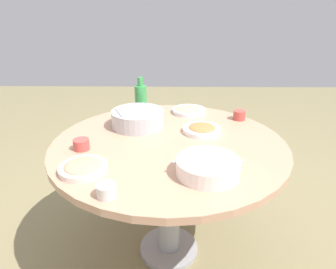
{
  "coord_description": "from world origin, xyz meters",
  "views": [
    {
      "loc": [
        -1.39,
        -0.02,
        1.4
      ],
      "look_at": [
        -0.03,
        0.0,
        0.8
      ],
      "focal_mm": 31.48,
      "sensor_mm": 36.0,
      "label": 1
    }
  ],
  "objects_px": {
    "dish_noodles": "(189,110)",
    "tea_cup_side": "(106,191)",
    "dish_shrimp": "(83,167)",
    "tea_cup_far": "(81,144)",
    "round_dining_table": "(169,161)",
    "rice_bowl": "(138,118)",
    "dish_tofu_braise": "(202,129)",
    "tea_cup_near": "(239,115)",
    "green_bottle": "(141,97)",
    "soup_bowl": "(208,167)"
  },
  "relations": [
    {
      "from": "soup_bowl",
      "to": "dish_shrimp",
      "type": "distance_m",
      "value": 0.53
    },
    {
      "from": "dish_tofu_braise",
      "to": "dish_noodles",
      "type": "height_order",
      "value": "dish_tofu_braise"
    },
    {
      "from": "dish_tofu_braise",
      "to": "green_bottle",
      "type": "relative_size",
      "value": 0.95
    },
    {
      "from": "dish_noodles",
      "to": "rice_bowl",
      "type": "bearing_deg",
      "value": 127.86
    },
    {
      "from": "dish_tofu_braise",
      "to": "tea_cup_far",
      "type": "relative_size",
      "value": 2.75
    },
    {
      "from": "dish_shrimp",
      "to": "tea_cup_far",
      "type": "xyz_separation_m",
      "value": [
        0.21,
        0.07,
        0.01
      ]
    },
    {
      "from": "soup_bowl",
      "to": "tea_cup_far",
      "type": "height_order",
      "value": "soup_bowl"
    },
    {
      "from": "dish_tofu_braise",
      "to": "tea_cup_near",
      "type": "distance_m",
      "value": 0.32
    },
    {
      "from": "tea_cup_far",
      "to": "tea_cup_side",
      "type": "xyz_separation_m",
      "value": [
        -0.39,
        -0.2,
        -0.0
      ]
    },
    {
      "from": "dish_tofu_braise",
      "to": "dish_shrimp",
      "type": "bearing_deg",
      "value": 128.29
    },
    {
      "from": "tea_cup_near",
      "to": "dish_tofu_braise",
      "type": "bearing_deg",
      "value": 129.12
    },
    {
      "from": "dish_tofu_braise",
      "to": "tea_cup_near",
      "type": "height_order",
      "value": "tea_cup_near"
    },
    {
      "from": "round_dining_table",
      "to": "dish_tofu_braise",
      "type": "relative_size",
      "value": 5.7
    },
    {
      "from": "dish_tofu_braise",
      "to": "tea_cup_near",
      "type": "relative_size",
      "value": 2.88
    },
    {
      "from": "dish_shrimp",
      "to": "dish_noodles",
      "type": "bearing_deg",
      "value": -32.97
    },
    {
      "from": "rice_bowl",
      "to": "dish_shrimp",
      "type": "xyz_separation_m",
      "value": [
        -0.51,
        0.18,
        -0.03
      ]
    },
    {
      "from": "dish_shrimp",
      "to": "tea_cup_side",
      "type": "distance_m",
      "value": 0.23
    },
    {
      "from": "round_dining_table",
      "to": "tea_cup_far",
      "type": "xyz_separation_m",
      "value": [
        -0.1,
        0.43,
        0.15
      ]
    },
    {
      "from": "dish_tofu_braise",
      "to": "tea_cup_side",
      "type": "height_order",
      "value": "tea_cup_side"
    },
    {
      "from": "dish_noodles",
      "to": "tea_cup_far",
      "type": "relative_size",
      "value": 2.84
    },
    {
      "from": "round_dining_table",
      "to": "dish_shrimp",
      "type": "relative_size",
      "value": 5.88
    },
    {
      "from": "round_dining_table",
      "to": "rice_bowl",
      "type": "bearing_deg",
      "value": 41.64
    },
    {
      "from": "soup_bowl",
      "to": "dish_tofu_braise",
      "type": "xyz_separation_m",
      "value": [
        0.45,
        -0.02,
        -0.01
      ]
    },
    {
      "from": "green_bottle",
      "to": "tea_cup_near",
      "type": "xyz_separation_m",
      "value": [
        -0.17,
        -0.63,
        -0.06
      ]
    },
    {
      "from": "tea_cup_far",
      "to": "soup_bowl",
      "type": "bearing_deg",
      "value": -110.53
    },
    {
      "from": "round_dining_table",
      "to": "dish_noodles",
      "type": "relative_size",
      "value": 5.52
    },
    {
      "from": "soup_bowl",
      "to": "dish_tofu_braise",
      "type": "height_order",
      "value": "soup_bowl"
    },
    {
      "from": "dish_tofu_braise",
      "to": "rice_bowl",
      "type": "bearing_deg",
      "value": 77.23
    },
    {
      "from": "dish_noodles",
      "to": "green_bottle",
      "type": "distance_m",
      "value": 0.33
    },
    {
      "from": "tea_cup_side",
      "to": "dish_noodles",
      "type": "bearing_deg",
      "value": -20.54
    },
    {
      "from": "dish_shrimp",
      "to": "green_bottle",
      "type": "height_order",
      "value": "green_bottle"
    },
    {
      "from": "green_bottle",
      "to": "soup_bowl",
      "type": "bearing_deg",
      "value": -156.32
    },
    {
      "from": "tea_cup_near",
      "to": "tea_cup_side",
      "type": "bearing_deg",
      "value": 141.18
    },
    {
      "from": "soup_bowl",
      "to": "green_bottle",
      "type": "xyz_separation_m",
      "value": [
        0.82,
        0.36,
        0.06
      ]
    },
    {
      "from": "dish_noodles",
      "to": "green_bottle",
      "type": "height_order",
      "value": "green_bottle"
    },
    {
      "from": "rice_bowl",
      "to": "soup_bowl",
      "type": "relative_size",
      "value": 1.03
    },
    {
      "from": "round_dining_table",
      "to": "tea_cup_far",
      "type": "bearing_deg",
      "value": 103.23
    },
    {
      "from": "dish_shrimp",
      "to": "dish_tofu_braise",
      "type": "height_order",
      "value": "dish_tofu_braise"
    },
    {
      "from": "round_dining_table",
      "to": "dish_noodles",
      "type": "bearing_deg",
      "value": -15.84
    },
    {
      "from": "soup_bowl",
      "to": "tea_cup_side",
      "type": "height_order",
      "value": "soup_bowl"
    },
    {
      "from": "green_bottle",
      "to": "round_dining_table",
      "type": "bearing_deg",
      "value": -158.77
    },
    {
      "from": "dish_noodles",
      "to": "green_bottle",
      "type": "bearing_deg",
      "value": 80.9
    },
    {
      "from": "round_dining_table",
      "to": "tea_cup_far",
      "type": "relative_size",
      "value": 15.67
    },
    {
      "from": "rice_bowl",
      "to": "green_bottle",
      "type": "xyz_separation_m",
      "value": [
        0.29,
        0.01,
        0.04
      ]
    },
    {
      "from": "green_bottle",
      "to": "dish_tofu_braise",
      "type": "bearing_deg",
      "value": -134.94
    },
    {
      "from": "tea_cup_near",
      "to": "rice_bowl",
      "type": "bearing_deg",
      "value": 100.98
    },
    {
      "from": "dish_noodles",
      "to": "tea_cup_side",
      "type": "bearing_deg",
      "value": 159.46
    },
    {
      "from": "dish_noodles",
      "to": "tea_cup_near",
      "type": "relative_size",
      "value": 2.98
    },
    {
      "from": "dish_shrimp",
      "to": "dish_noodles",
      "type": "xyz_separation_m",
      "value": [
        0.75,
        -0.49,
        -0.0
      ]
    },
    {
      "from": "dish_shrimp",
      "to": "tea_cup_far",
      "type": "relative_size",
      "value": 2.66
    }
  ]
}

